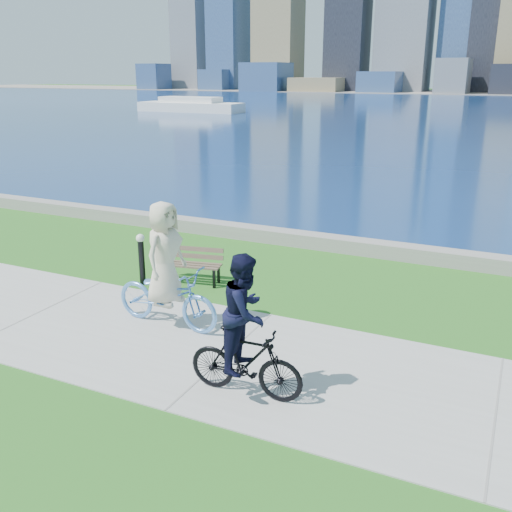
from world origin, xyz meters
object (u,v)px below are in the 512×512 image
Objects in this scene: bollard_lamp at (141,256)px; cyclist_woman at (166,281)px; cyclist_man at (245,338)px; park_bench at (189,262)px.

bollard_lamp is 2.28m from cyclist_woman.
cyclist_man reaches higher than bollard_lamp.
cyclist_woman reaches higher than bollard_lamp.
bollard_lamp is 0.49× the size of cyclist_woman.
cyclist_man is at bearing -120.03° from cyclist_woman.
park_bench is 2.29m from cyclist_woman.
park_bench is at bearing 33.58° from bollard_lamp.
park_bench is 1.36× the size of bollard_lamp.
bollard_lamp reaches higher than park_bench.
cyclist_woman reaches higher than park_bench.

